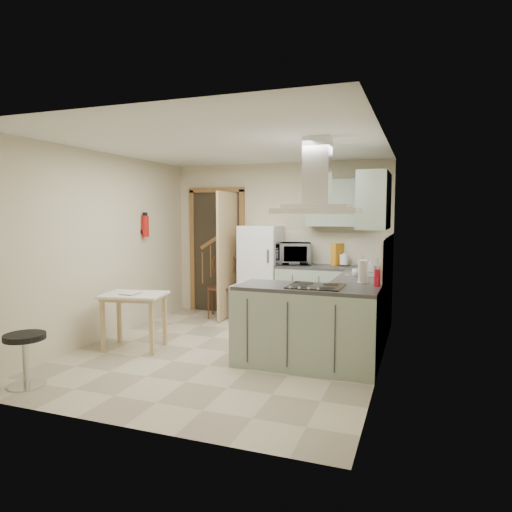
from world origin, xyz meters
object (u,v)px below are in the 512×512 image
at_px(bentwood_chair, 221,288).
at_px(microwave, 291,253).
at_px(drop_leaf_table, 135,321).
at_px(peninsula, 306,326).
at_px(stool, 26,360).
at_px(fridge, 261,273).
at_px(extractor_hood, 317,211).

bearing_deg(bentwood_chair, microwave, -6.36).
bearing_deg(bentwood_chair, drop_leaf_table, -112.18).
relative_size(peninsula, stool, 2.94).
height_order(fridge, drop_leaf_table, fridge).
height_order(drop_leaf_table, microwave, microwave).
relative_size(extractor_hood, bentwood_chair, 0.93).
bearing_deg(stool, fridge, 70.64).
distance_m(bentwood_chair, microwave, 1.29).
distance_m(fridge, drop_leaf_table, 2.31).
distance_m(fridge, stool, 3.73).
bearing_deg(fridge, extractor_hood, -56.21).
height_order(drop_leaf_table, stool, drop_leaf_table).
bearing_deg(drop_leaf_table, peninsula, -8.40).
xyz_separation_m(fridge, bentwood_chair, (-0.66, -0.09, -0.27)).
bearing_deg(peninsula, drop_leaf_table, -177.63).
xyz_separation_m(peninsula, stool, (-2.45, -1.51, -0.19)).
bearing_deg(microwave, fridge, 171.01).
bearing_deg(bentwood_chair, extractor_hood, -57.31).
distance_m(stool, microwave, 4.02).
xyz_separation_m(bentwood_chair, stool, (-0.56, -3.40, -0.22)).
distance_m(extractor_hood, stool, 3.31).
height_order(extractor_hood, microwave, extractor_hood).
distance_m(peninsula, drop_leaf_table, 2.18).
relative_size(fridge, extractor_hood, 1.67).
xyz_separation_m(fridge, peninsula, (1.22, -1.98, -0.30)).
height_order(peninsula, stool, peninsula).
bearing_deg(peninsula, bentwood_chair, 135.07).
bearing_deg(microwave, peninsula, -85.50).
height_order(bentwood_chair, microwave, microwave).
distance_m(drop_leaf_table, stool, 1.45).
xyz_separation_m(stool, microwave, (1.71, 3.55, 0.81)).
bearing_deg(extractor_hood, drop_leaf_table, -177.73).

